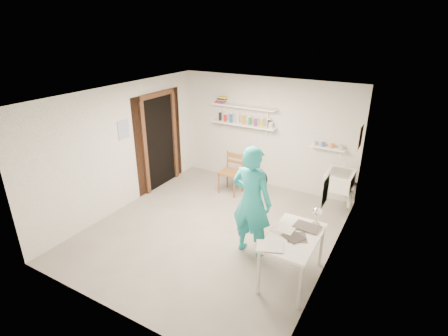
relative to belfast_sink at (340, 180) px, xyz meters
The scene contains 27 objects.
floor 2.54m from the belfast_sink, 135.83° to the right, with size 4.00×4.50×0.02m, color slate.
ceiling 2.98m from the belfast_sink, 135.83° to the right, with size 4.00×4.50×0.02m, color silver.
wall_back 1.90m from the belfast_sink, 162.26° to the left, with size 4.00×0.02×2.40m, color silver.
wall_front 4.36m from the belfast_sink, 113.84° to the right, with size 4.00×0.02×2.40m, color silver.
wall_left 4.16m from the belfast_sink, 155.67° to the right, with size 0.02×4.50×2.40m, color silver.
wall_right 1.79m from the belfast_sink, 81.30° to the right, with size 0.02×4.50×2.40m, color silver.
doorway_recess 3.81m from the belfast_sink, behind, with size 0.02×0.90×2.00m, color black.
corridor_box 4.51m from the belfast_sink, behind, with size 1.40×1.50×2.10m, color brown.
door_lintel 4.01m from the belfast_sink, behind, with size 0.06×1.05×0.10m, color brown.
door_jamb_near 3.91m from the belfast_sink, 162.82° to the right, with size 0.06×0.10×2.00m, color brown.
door_jamb_far 3.74m from the belfast_sink, behind, with size 0.06×0.10×2.00m, color brown.
shelf_lower 2.38m from the belfast_sink, 169.18° to the left, with size 1.50×0.22×0.03m, color white.
shelf_upper 2.52m from the belfast_sink, 169.18° to the left, with size 1.50×0.22×0.03m, color white.
ledge_shelf 0.75m from the belfast_sink, 130.40° to the left, with size 0.70×0.14×0.03m, color white.
poster_left 4.17m from the belfast_sink, 156.18° to the right, with size 0.01×0.28×0.36m, color #334C7F.
poster_right_a 0.89m from the belfast_sink, 22.79° to the left, with size 0.01×0.34×0.42m, color #995933.
poster_right_b 2.40m from the belfast_sink, 83.96° to the right, with size 0.01×0.30×0.38m, color #3F724C.
belfast_sink is the anchor object (origin of this frame).
man 2.15m from the belfast_sink, 114.96° to the right, with size 0.66×0.43×1.81m, color #23ABB0.
wall_clock 2.01m from the belfast_sink, 118.00° to the right, with size 0.32×0.32×0.04m, color beige.
wooden_chair 2.22m from the belfast_sink, behind, with size 0.44×0.42×0.94m, color brown.
work_table 2.27m from the belfast_sink, 92.81° to the right, with size 0.65×1.08×0.72m, color white.
desk_lamp 1.82m from the belfast_sink, 87.82° to the right, with size 0.14×0.14×0.14m, color white.
spray_cans 2.41m from the belfast_sink, 169.18° to the left, with size 1.31×0.06×0.17m.
book_stack 3.06m from the belfast_sink, behind, with size 0.26×0.14×0.14m.
ledge_pots 0.78m from the belfast_sink, 130.40° to the left, with size 0.48×0.07×0.09m.
papers 2.24m from the belfast_sink, 92.81° to the right, with size 0.30×0.22×0.03m.
Camera 1 is at (2.82, -4.53, 3.43)m, focal length 28.00 mm.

